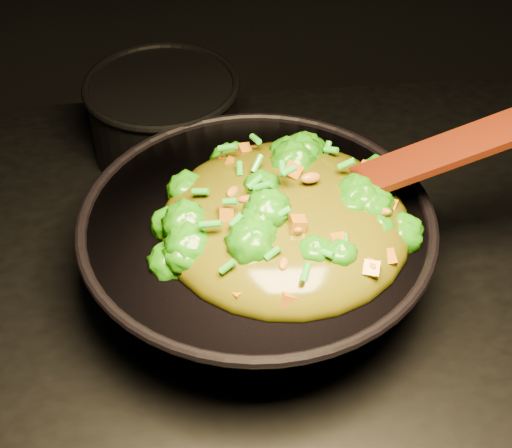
{
  "coord_description": "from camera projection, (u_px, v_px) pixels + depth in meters",
  "views": [
    {
      "loc": [
        -0.07,
        -0.56,
        1.58
      ],
      "look_at": [
        -0.0,
        0.06,
        0.99
      ],
      "focal_mm": 55.0,
      "sensor_mm": 36.0,
      "label": 1
    }
  ],
  "objects": [
    {
      "name": "back_pot",
      "position": [
        164.0,
        117.0,
        1.06
      ],
      "size": [
        0.25,
        0.25,
        0.11
      ],
      "primitive_type": "cylinder",
      "rotation": [
        0.0,
        0.0,
        -0.34
      ],
      "color": "black",
      "rests_on": "stovetop"
    },
    {
      "name": "spatula",
      "position": [
        402.0,
        168.0,
        0.82
      ],
      "size": [
        0.3,
        0.05,
        0.13
      ],
      "primitive_type": "cube",
      "rotation": [
        0.0,
        -0.38,
        -0.01
      ],
      "color": "#3A0F06",
      "rests_on": "wok"
    },
    {
      "name": "stir_fry",
      "position": [
        286.0,
        195.0,
        0.8
      ],
      "size": [
        0.34,
        0.34,
        0.09
      ],
      "primitive_type": null,
      "rotation": [
        0.0,
        0.0,
        0.34
      ],
      "color": "#227808",
      "rests_on": "wok"
    },
    {
      "name": "wok",
      "position": [
        257.0,
        255.0,
        0.88
      ],
      "size": [
        0.49,
        0.49,
        0.11
      ],
      "primitive_type": null,
      "rotation": [
        0.0,
        0.0,
        0.42
      ],
      "color": "black",
      "rests_on": "stovetop"
    }
  ]
}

